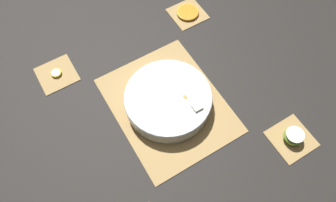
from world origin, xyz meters
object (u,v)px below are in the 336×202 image
(fruit_salad_bowl, at_px, (168,100))
(banana_coin_single, at_px, (56,73))
(apple_half, at_px, (294,136))
(orange_slice_whole, at_px, (188,12))

(fruit_salad_bowl, xyz_separation_m, banana_coin_single, (-0.33, -0.29, -0.03))
(apple_half, distance_m, banana_coin_single, 0.88)
(fruit_salad_bowl, bearing_deg, orange_slice_whole, 138.18)
(apple_half, xyz_separation_m, orange_slice_whole, (-0.65, 0.00, -0.01))
(apple_half, bearing_deg, banana_coin_single, -138.19)
(orange_slice_whole, bearing_deg, banana_coin_single, -90.00)
(fruit_salad_bowl, xyz_separation_m, orange_slice_whole, (-0.33, 0.29, -0.03))
(orange_slice_whole, xyz_separation_m, banana_coin_single, (0.00, -0.58, -0.00))
(orange_slice_whole, relative_size, banana_coin_single, 2.33)
(fruit_salad_bowl, relative_size, orange_slice_whole, 3.29)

